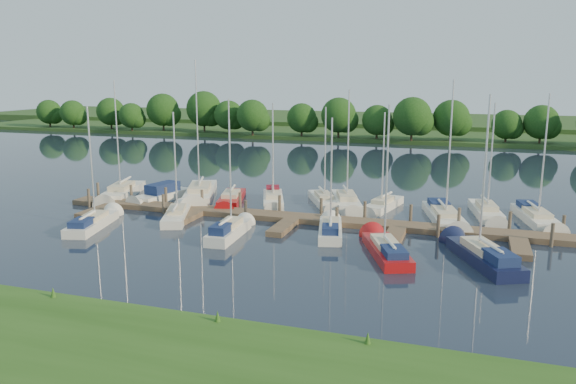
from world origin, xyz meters
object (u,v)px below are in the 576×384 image
(sailboat_n_0, at_px, (122,194))
(motorboat, at_px, (161,196))
(dock, at_px, (292,220))
(sailboat_s_2, at_px, (229,232))
(sailboat_n_5, at_px, (324,201))

(sailboat_n_0, height_order, motorboat, sailboat_n_0)
(dock, xyz_separation_m, sailboat_n_0, (-17.86, 3.88, 0.08))
(motorboat, height_order, sailboat_s_2, sailboat_s_2)
(motorboat, height_order, sailboat_n_5, sailboat_n_5)
(sailboat_n_5, bearing_deg, sailboat_n_0, -18.16)
(sailboat_n_0, relative_size, sailboat_n_5, 1.26)
(sailboat_s_2, bearing_deg, dock, 55.99)
(motorboat, distance_m, sailboat_n_5, 14.64)
(dock, relative_size, sailboat_s_2, 4.70)
(sailboat_n_5, bearing_deg, sailboat_s_2, 45.76)
(motorboat, relative_size, sailboat_n_5, 0.76)
(dock, distance_m, motorboat, 14.12)
(sailboat_n_5, xyz_separation_m, sailboat_s_2, (-3.67, -11.86, 0.07))
(sailboat_n_0, distance_m, motorboat, 4.24)
(dock, xyz_separation_m, sailboat_n_5, (0.70, 6.78, 0.07))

